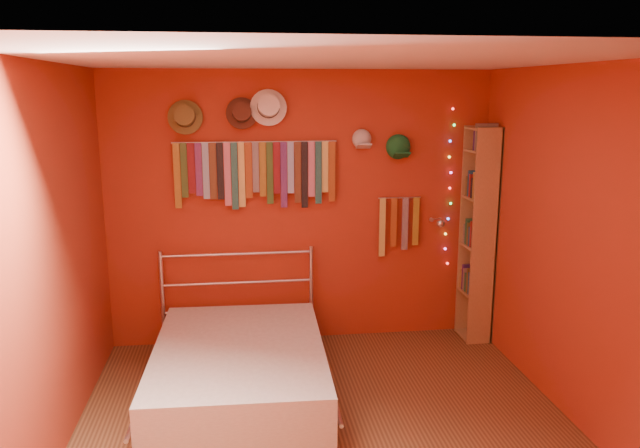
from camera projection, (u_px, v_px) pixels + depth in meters
name	position (u px, v px, depth m)	size (l,w,h in m)	color
ground	(329.00, 435.00, 4.28)	(3.50, 3.50, 0.00)	#4F2F1B
back_wall	(301.00, 209.00, 5.72)	(3.50, 0.02, 2.50)	maroon
right_wall	(583.00, 250.00, 4.25)	(0.02, 3.50, 2.50)	maroon
left_wall	(45.00, 269.00, 3.79)	(0.02, 3.50, 2.50)	maroon
ceiling	(330.00, 59.00, 3.76)	(3.50, 3.50, 0.02)	white
tie_rack	(256.00, 170.00, 5.52)	(1.45, 0.03, 0.60)	silver
small_tie_rack	(399.00, 222.00, 5.80)	(0.40, 0.03, 0.56)	silver
fedora_olive	(185.00, 116.00, 5.31)	(0.30, 0.16, 0.29)	brown
fedora_brown	(242.00, 112.00, 5.37)	(0.28, 0.15, 0.27)	#4C271B
fedora_white	(269.00, 107.00, 5.39)	(0.32, 0.17, 0.32)	white
cap_white	(362.00, 139.00, 5.60)	(0.18, 0.22, 0.18)	silver
cap_green	(398.00, 147.00, 5.66)	(0.20, 0.25, 0.20)	#17682D
fairy_lights	(449.00, 188.00, 5.82)	(0.06, 0.02, 1.48)	#FF3333
reading_lamp	(439.00, 223.00, 5.66)	(0.07, 0.32, 0.09)	silver
bookshelf	(482.00, 234.00, 5.77)	(0.25, 0.34, 2.00)	olive
bed	(240.00, 367.00, 4.83)	(1.44, 1.92, 0.92)	silver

